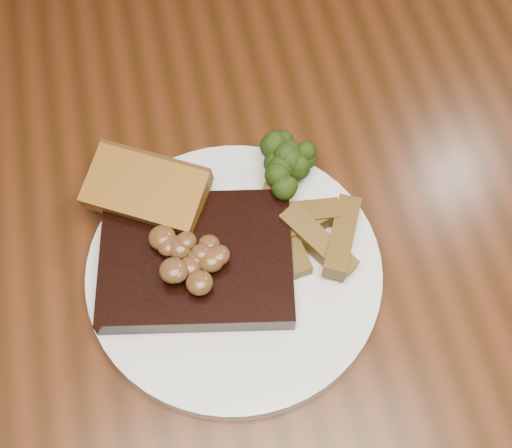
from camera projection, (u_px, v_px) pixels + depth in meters
The scene contains 9 objects.
ground at pixel (257, 434), 1.32m from camera, with size 4.50×4.50×0.00m, color #3B1C0D.
dining_table at pixel (258, 294), 0.74m from camera, with size 1.60×0.90×0.75m.
plate at pixel (234, 272), 0.64m from camera, with size 0.26×0.26×0.01m, color white.
steak at pixel (197, 260), 0.63m from camera, with size 0.17×0.13×0.02m, color black.
steak_bone at pixel (209, 322), 0.60m from camera, with size 0.14×0.01×0.02m, color beige.
mushroom_pile at pixel (189, 248), 0.60m from camera, with size 0.07×0.07×0.03m, color brown, non-canonical shape.
garlic_bread at pixel (149, 202), 0.66m from camera, with size 0.11×0.06×0.02m, color #98611B.
potato_wedges at pixel (309, 234), 0.64m from camera, with size 0.10×0.10×0.02m, color brown, non-canonical shape.
broccoli_cluster at pixel (286, 171), 0.66m from camera, with size 0.07×0.07×0.04m, color #24370C, non-canonical shape.
Camera 1 is at (-0.06, -0.28, 1.34)m, focal length 50.00 mm.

